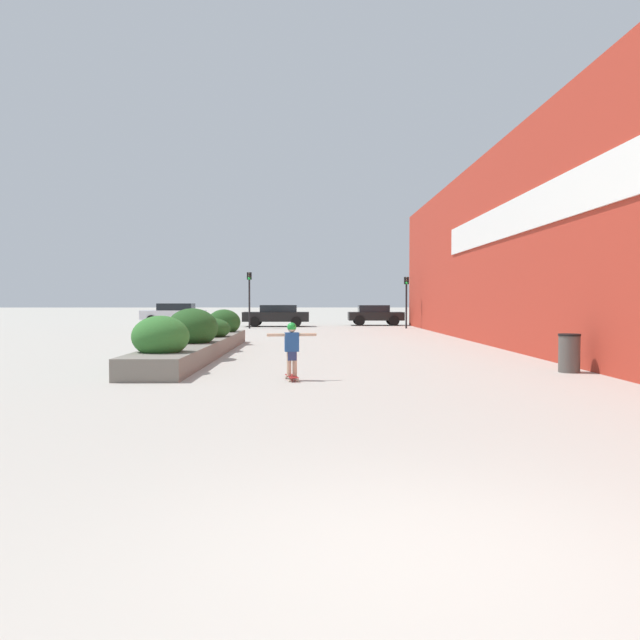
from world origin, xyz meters
name	(u,v)px	position (x,y,z in m)	size (l,w,h in m)	color
ground_plane	(427,560)	(0.00, 0.00, 0.00)	(300.00, 300.00, 0.00)	#ADA89E
building_wall_right	(530,238)	(6.32, 16.09, 3.75)	(0.67, 45.86, 7.49)	#B23323
planter_box	(199,339)	(-4.28, 15.36, 0.52)	(1.53, 13.12, 1.50)	slate
skateboard	(292,377)	(-1.20, 9.38, 0.07)	(0.33, 0.77, 0.10)	maroon
skateboarder	(292,344)	(-1.20, 9.38, 0.80)	(1.08, 0.26, 1.16)	tan
trash_bin	(569,353)	(5.44, 10.78, 0.47)	(0.52, 0.52, 0.93)	#514C47
car_leftmost	(489,313)	(12.01, 40.52, 0.80)	(4.36, 1.92, 1.53)	#BCBCC1
car_center_left	(174,313)	(-10.90, 41.99, 0.81)	(4.58, 2.05, 1.52)	silver
car_center_right	(277,315)	(-3.09, 37.42, 0.77)	(4.37, 1.98, 1.43)	black
car_rightmost	(375,314)	(3.67, 39.28, 0.76)	(3.81, 1.97, 1.41)	black
traffic_light_left	(249,290)	(-4.61, 34.40, 2.37)	(0.28, 0.30, 3.47)	black
traffic_light_right	(406,293)	(5.10, 34.38, 2.20)	(0.28, 0.30, 3.19)	black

